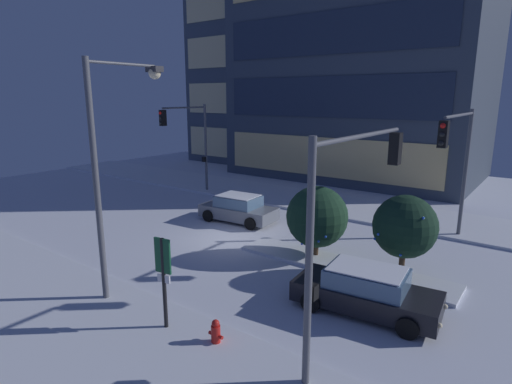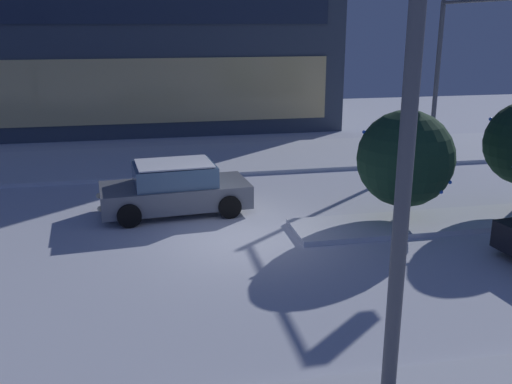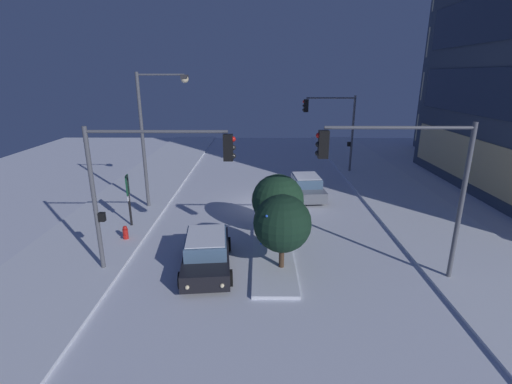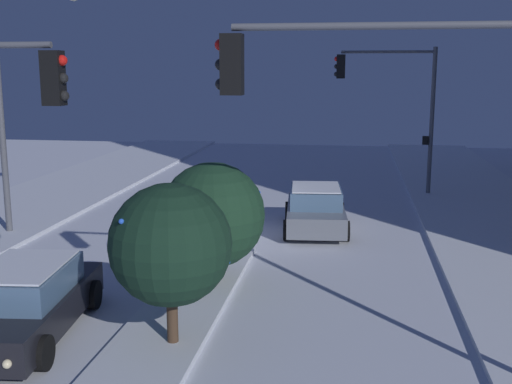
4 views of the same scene
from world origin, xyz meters
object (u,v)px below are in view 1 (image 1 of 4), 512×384
Objects in this scene: car_near at (366,291)px; traffic_light_corner_far_right at (458,153)px; traffic_light_corner_far_left at (190,134)px; street_lamp_arched at (114,147)px; decorated_tree_median at (317,217)px; car_far at (238,209)px; decorated_tree_left_of_median at (405,227)px; fire_hydrant at (216,334)px; traffic_light_corner_near_right at (353,199)px; parking_info_sign at (164,273)px.

traffic_light_corner_far_right is (0.87, 7.53, 3.72)m from car_near.
traffic_light_corner_far_left is (-16.15, 8.22, 3.58)m from car_near.
decorated_tree_median is at bearing -29.63° from street_lamp_arched.
car_far is 0.56× the size of street_lamp_arched.
fire_hydrant is at bearing -110.01° from decorated_tree_left_of_median.
fire_hydrant is at bearing -82.89° from decorated_tree_median.
fire_hydrant is at bearing 121.15° from car_far.
traffic_light_corner_far_right is at bearing 77.66° from car_near.
car_near is 10.96m from car_far.
car_far is (-9.58, 5.33, -0.00)m from car_near.
car_far is at bearing 13.00° from street_lamp_arched.
traffic_light_corner_near_right is (9.84, -7.41, 3.49)m from car_far.
car_near is at bearing -50.38° from parking_info_sign.
decorated_tree_median reaches higher than car_near.
street_lamp_arched reaches higher than decorated_tree_left_of_median.
traffic_light_corner_near_right is at bearing 138.27° from car_far.
street_lamp_arched reaches higher than fire_hydrant.
traffic_light_corner_near_right is at bearing -54.12° from decorated_tree_median.
traffic_light_corner_far_left is (-16.42, 10.30, 0.08)m from traffic_light_corner_near_right.
traffic_light_corner_far_left is at bearing 158.10° from decorated_tree_median.
parking_info_sign is (-4.55, -2.55, -2.35)m from traffic_light_corner_near_right.
car_near and car_far have the same top height.
traffic_light_corner_near_right reaches higher than decorated_tree_left_of_median.
traffic_light_corner_near_right is 2.07× the size of parking_info_sign.
car_far is at bearing 66.30° from traffic_light_corner_far_left.
traffic_light_corner_far_left is 17.22m from decorated_tree_left_of_median.
traffic_light_corner_far_left is 2.00× the size of decorated_tree_median.
parking_info_sign reaches higher than car_near.
street_lamp_arched is at bearing 173.69° from fire_hydrant.
street_lamp_arched is (8.79, -12.03, 0.90)m from traffic_light_corner_far_left.
car_near is at bearing 63.03° from traffic_light_corner_far_left.
decorated_tree_median reaches higher than parking_info_sign.
decorated_tree_left_of_median reaches higher than fire_hydrant.
car_near is 8.45m from traffic_light_corner_far_right.
street_lamp_arched reaches higher than decorated_tree_median.
decorated_tree_left_of_median is at bearing 81.45° from car_near.
car_far is at bearing 145.13° from car_near.
parking_info_sign is at bearing 113.22° from car_far.
decorated_tree_left_of_median is (3.66, 0.00, 0.26)m from decorated_tree_median.
traffic_light_corner_far_left is 18.91m from fire_hydrant.
traffic_light_corner_near_right is at bearing -88.78° from decorated_tree_left_of_median.
traffic_light_corner_far_left reaches higher than car_far.
street_lamp_arched is at bearing 67.55° from parking_info_sign.
traffic_light_corner_far_left reaches higher than parking_info_sign.
car_far reaches higher than fire_hydrant.
traffic_light_corner_near_right is 0.75× the size of street_lamp_arched.
decorated_tree_left_of_median is (16.31, -5.08, -2.19)m from traffic_light_corner_far_left.
traffic_light_corner_near_right is 5.72m from parking_info_sign.
street_lamp_arched reaches higher than traffic_light_corner_far_left.
decorated_tree_median is at bearing -44.86° from traffic_light_corner_far_right.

